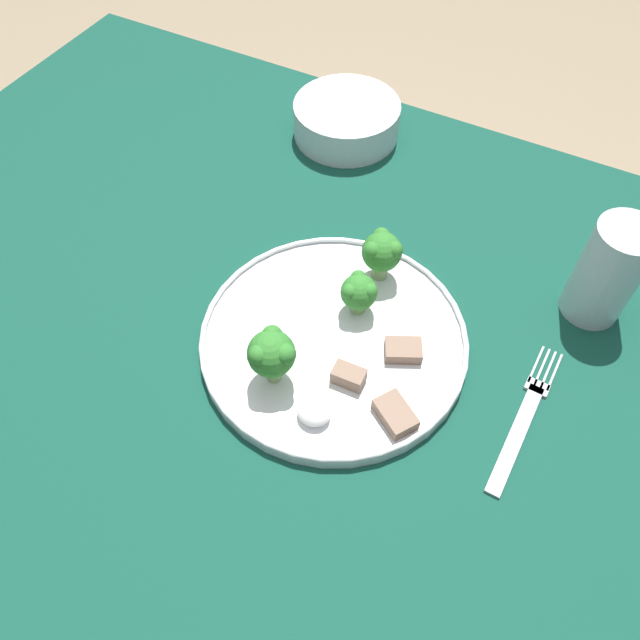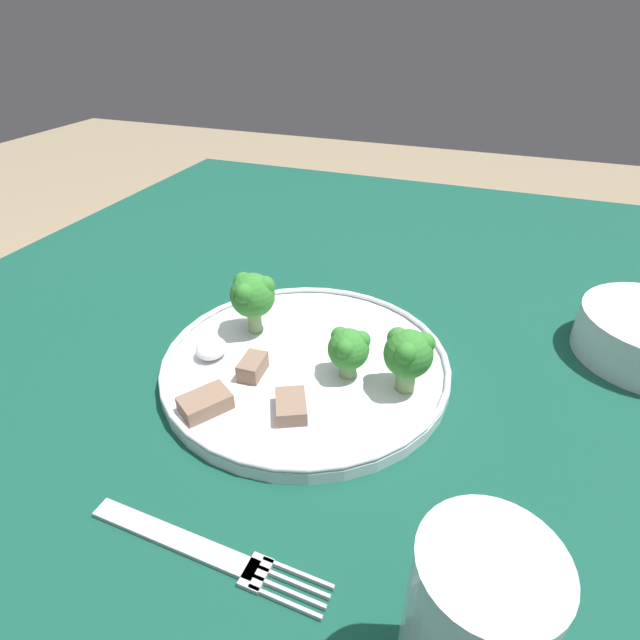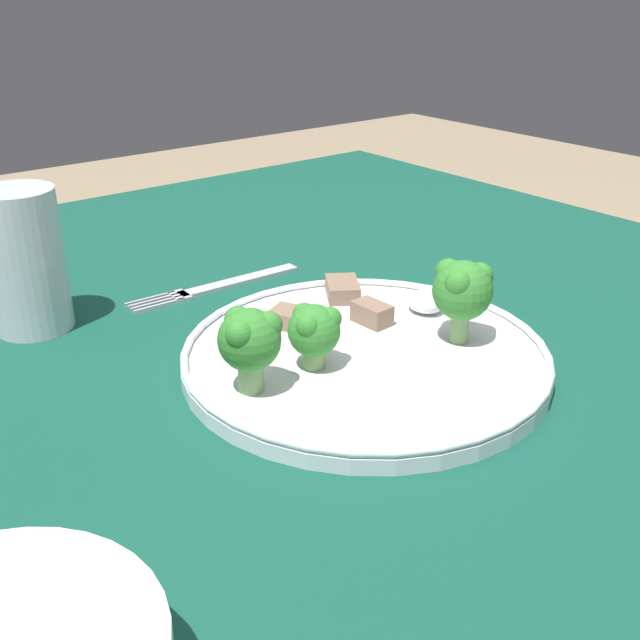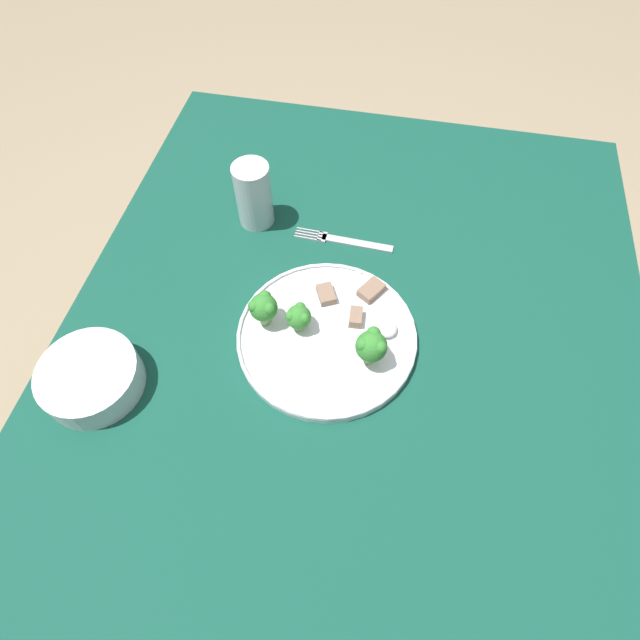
% 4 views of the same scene
% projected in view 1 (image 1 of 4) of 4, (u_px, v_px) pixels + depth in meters
% --- Properties ---
extents(ground_plane, '(8.00, 8.00, 0.00)m').
position_uv_depth(ground_plane, '(304.00, 556.00, 1.27)').
color(ground_plane, '#9E896B').
extents(table, '(1.26, 0.95, 0.75)m').
position_uv_depth(table, '(293.00, 404.00, 0.75)').
color(table, '#114738').
rests_on(table, ground_plane).
extents(dinner_plate, '(0.29, 0.29, 0.02)m').
position_uv_depth(dinner_plate, '(334.00, 339.00, 0.67)').
color(dinner_plate, white).
rests_on(dinner_plate, table).
extents(fork, '(0.03, 0.18, 0.00)m').
position_uv_depth(fork, '(524.00, 419.00, 0.62)').
color(fork, '#B2B2B7').
rests_on(fork, table).
extents(cream_bowl, '(0.15, 0.15, 0.05)m').
position_uv_depth(cream_bowl, '(346.00, 120.00, 0.87)').
color(cream_bowl, silver).
rests_on(cream_bowl, table).
extents(drinking_glass, '(0.07, 0.07, 0.12)m').
position_uv_depth(drinking_glass, '(606.00, 276.00, 0.67)').
color(drinking_glass, silver).
rests_on(drinking_glass, table).
extents(broccoli_floret_near_rim_left, '(0.04, 0.04, 0.05)m').
position_uv_depth(broccoli_floret_near_rim_left, '(359.00, 292.00, 0.67)').
color(broccoli_floret_near_rim_left, '#7FA866').
rests_on(broccoli_floret_near_rim_left, dinner_plate).
extents(broccoli_floret_center_left, '(0.05, 0.05, 0.06)m').
position_uv_depth(broccoli_floret_center_left, '(382.00, 252.00, 0.69)').
color(broccoli_floret_center_left, '#7FA866').
rests_on(broccoli_floret_center_left, dinner_plate).
extents(broccoli_floret_back_left, '(0.05, 0.05, 0.07)m').
position_uv_depth(broccoli_floret_back_left, '(273.00, 354.00, 0.60)').
color(broccoli_floret_back_left, '#7FA866').
rests_on(broccoli_floret_back_left, dinner_plate).
extents(meat_slice_front_slice, '(0.03, 0.02, 0.02)m').
position_uv_depth(meat_slice_front_slice, '(348.00, 377.00, 0.63)').
color(meat_slice_front_slice, '#846651').
rests_on(meat_slice_front_slice, dinner_plate).
extents(meat_slice_middle_slice, '(0.05, 0.04, 0.01)m').
position_uv_depth(meat_slice_middle_slice, '(403.00, 350.00, 0.65)').
color(meat_slice_middle_slice, '#846651').
rests_on(meat_slice_middle_slice, dinner_plate).
extents(meat_slice_rear_slice, '(0.05, 0.05, 0.02)m').
position_uv_depth(meat_slice_rear_slice, '(395.00, 414.00, 0.61)').
color(meat_slice_rear_slice, '#846651').
rests_on(meat_slice_rear_slice, dinner_plate).
extents(sauce_dollop, '(0.03, 0.03, 0.02)m').
position_uv_depth(sauce_dollop, '(314.00, 412.00, 0.61)').
color(sauce_dollop, white).
rests_on(sauce_dollop, dinner_plate).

